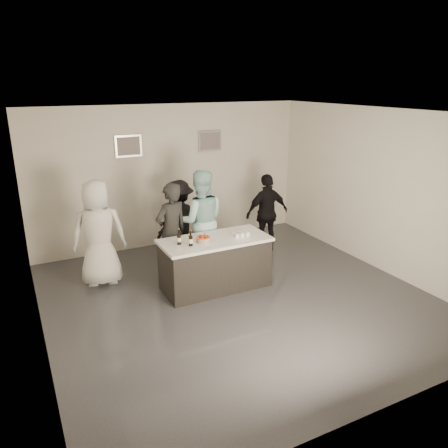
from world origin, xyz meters
The scene contains 19 objects.
floor centered at (0.00, 0.00, 0.00)m, with size 6.00×6.00×0.00m, color #3D3D42.
ceiling centered at (0.00, 0.00, 3.00)m, with size 6.00×6.00×0.00m, color white.
wall_back centered at (0.00, 3.00, 1.50)m, with size 6.00×0.04×3.00m, color silver.
wall_front centered at (0.00, -3.00, 1.50)m, with size 6.00×0.04×3.00m, color silver.
wall_left centered at (-3.00, 0.00, 1.50)m, with size 0.04×6.00×3.00m, color silver.
wall_right centered at (3.00, 0.00, 1.50)m, with size 0.04×6.00×3.00m, color silver.
picture_left centered at (-0.90, 2.97, 2.20)m, with size 0.54×0.04×0.44m, color #B2B2B7.
picture_right centered at (0.90, 2.97, 2.20)m, with size 0.54×0.04×0.44m, color #B2B2B7.
bar_counter centered at (-0.16, 0.53, 0.45)m, with size 1.86×0.86×0.90m, color white.
cake centered at (-0.39, 0.49, 0.94)m, with size 0.23×0.23×0.08m, color orange.
beer_bottle_a centered at (-0.79, 0.56, 1.03)m, with size 0.07×0.07×0.26m, color black.
beer_bottle_b centered at (-0.65, 0.41, 1.03)m, with size 0.07×0.07×0.26m, color black.
tumbler_cluster centered at (0.30, 0.45, 0.94)m, with size 0.30×0.19×0.08m, color orange.
candles centered at (-0.43, 0.20, 0.90)m, with size 0.24×0.08×0.01m, color pink.
person_main_black centered at (-0.67, 1.24, 0.89)m, with size 0.65×0.43×1.78m, color black.
person_main_blue centered at (-0.04, 1.38, 0.96)m, with size 0.93×0.73×1.92m, color #B5EBEC.
person_guest_left centered at (-1.87, 1.59, 0.94)m, with size 0.92×0.60×1.88m, color white.
person_guest_right centered at (1.57, 1.63, 0.82)m, with size 0.96×0.40×1.65m, color black.
person_guest_back centered at (-0.23, 2.03, 0.81)m, with size 1.05×0.60×1.62m, color black.
Camera 1 is at (-3.14, -5.73, 3.45)m, focal length 35.00 mm.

